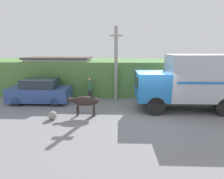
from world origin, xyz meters
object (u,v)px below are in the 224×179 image
object	(u,v)px
utility_pole	(116,63)
roadside_rock	(52,115)
pedestrian_on_hill	(90,88)
brown_cow	(85,101)
cargo_truck	(193,81)
parked_suv	(40,92)

from	to	relation	value
utility_pole	roadside_rock	bearing A→B (deg)	-130.52
pedestrian_on_hill	utility_pole	distance (m)	2.73
pedestrian_on_hill	roadside_rock	bearing A→B (deg)	65.40
utility_pole	brown_cow	bearing A→B (deg)	-117.16
brown_cow	roadside_rock	xyz separation A→B (m)	(-1.72, -0.64, -0.64)
pedestrian_on_hill	roadside_rock	size ratio (longest dim) A/B	3.59
cargo_truck	parked_suv	xyz separation A→B (m)	(-10.26, 1.21, -1.05)
parked_suv	utility_pole	bearing A→B (deg)	9.97
brown_cow	pedestrian_on_hill	xyz separation A→B (m)	(-0.20, 3.23, 0.06)
pedestrian_on_hill	utility_pole	world-z (taller)	utility_pole
brown_cow	parked_suv	distance (m)	4.39
cargo_truck	utility_pole	size ratio (longest dim) A/B	1.19
utility_pole	roadside_rock	world-z (taller)	utility_pole
parked_suv	pedestrian_on_hill	world-z (taller)	parked_suv
parked_suv	pedestrian_on_hill	xyz separation A→B (m)	(3.49, 0.87, 0.09)
parked_suv	roadside_rock	distance (m)	3.65
roadside_rock	pedestrian_on_hill	bearing A→B (deg)	68.58
pedestrian_on_hill	cargo_truck	bearing A→B (deg)	159.76
roadside_rock	brown_cow	bearing A→B (deg)	20.44
brown_cow	parked_suv	world-z (taller)	parked_suv
cargo_truck	roadside_rock	world-z (taller)	cargo_truck
parked_suv	pedestrian_on_hill	distance (m)	3.60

